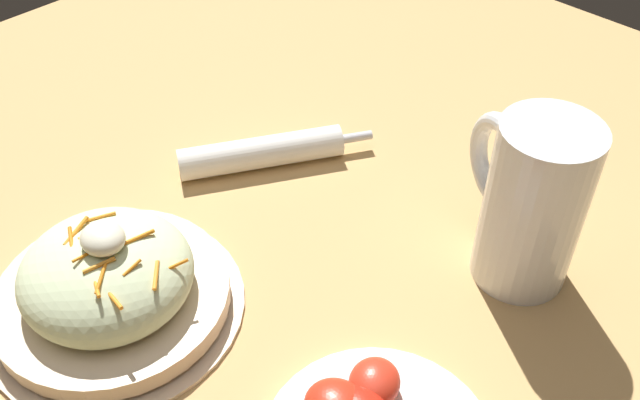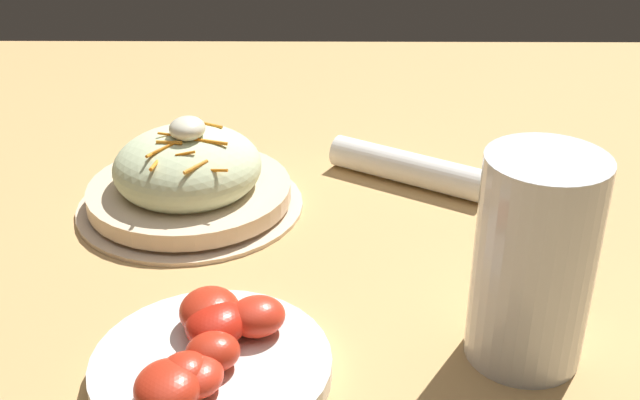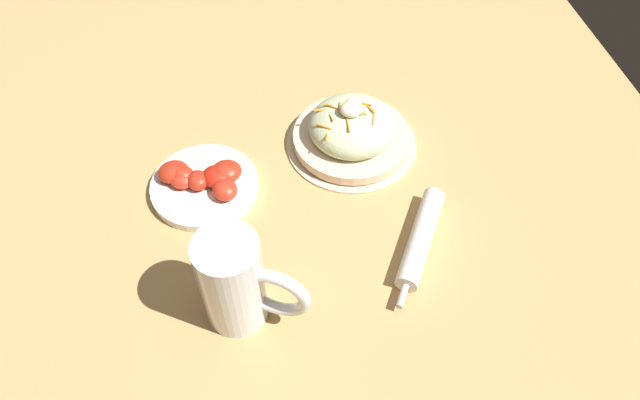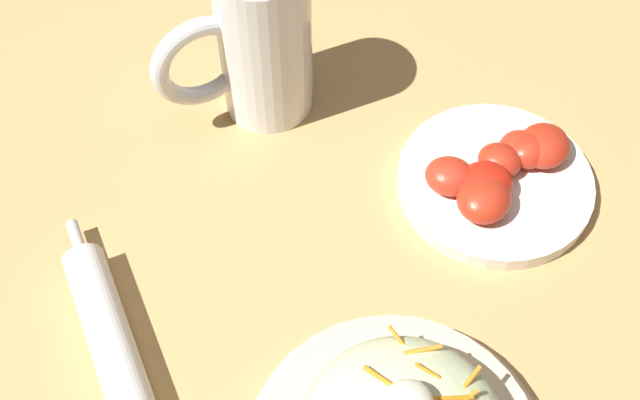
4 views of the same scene
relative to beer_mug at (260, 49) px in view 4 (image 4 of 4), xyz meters
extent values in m
plane|color=tan|center=(-0.07, -0.21, -0.07)|extent=(1.43, 1.43, 0.00)
cylinder|color=orange|center=(-0.17, -0.31, 0.00)|extent=(0.03, 0.01, 0.01)
cylinder|color=orange|center=(-0.17, -0.25, -0.01)|extent=(0.01, 0.03, 0.01)
cylinder|color=orange|center=(-0.19, -0.28, 0.00)|extent=(0.00, 0.02, 0.01)
cylinder|color=orange|center=(-0.21, -0.26, 0.01)|extent=(0.01, 0.03, 0.01)
cylinder|color=orange|center=(-0.19, -0.31, 0.00)|extent=(0.02, 0.01, 0.01)
cylinder|color=orange|center=(-0.17, -0.27, 0.00)|extent=(0.02, 0.02, 0.01)
cylinder|color=orange|center=(-0.19, -0.30, 0.01)|extent=(0.02, 0.02, 0.01)
cylinder|color=white|center=(0.00, 0.00, 0.01)|extent=(0.09, 0.09, 0.16)
cylinder|color=orange|center=(0.00, 0.00, -0.03)|extent=(0.08, 0.08, 0.09)
cylinder|color=white|center=(0.00, 0.00, 0.02)|extent=(0.08, 0.08, 0.01)
torus|color=white|center=(-0.05, 0.03, 0.01)|extent=(0.09, 0.06, 0.10)
cylinder|color=white|center=(-0.28, -0.06, -0.05)|extent=(0.12, 0.17, 0.03)
cylinder|color=silver|center=(-0.22, 0.03, -0.05)|extent=(0.03, 0.04, 0.01)
cylinder|color=white|center=(0.03, -0.23, -0.06)|extent=(0.17, 0.17, 0.02)
ellipsoid|color=red|center=(0.08, -0.25, -0.04)|extent=(0.05, 0.05, 0.03)
ellipsoid|color=red|center=(0.04, -0.23, -0.04)|extent=(0.04, 0.05, 0.03)
ellipsoid|color=red|center=(0.01, -0.23, -0.04)|extent=(0.07, 0.06, 0.03)
ellipsoid|color=red|center=(0.07, -0.24, -0.04)|extent=(0.04, 0.04, 0.02)
ellipsoid|color=red|center=(0.00, -0.20, -0.04)|extent=(0.05, 0.05, 0.03)
ellipsoid|color=red|center=(0.00, -0.24, -0.04)|extent=(0.05, 0.05, 0.03)
ellipsoid|color=red|center=(0.07, -0.25, -0.04)|extent=(0.05, 0.05, 0.03)
camera|label=1|loc=(0.19, -0.45, 0.42)|focal=40.05mm
camera|label=2|loc=(0.49, -0.15, 0.32)|focal=45.37mm
camera|label=3|loc=(-0.03, 0.41, 0.69)|focal=33.75mm
camera|label=4|loc=(-0.40, -0.34, 0.50)|focal=43.90mm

